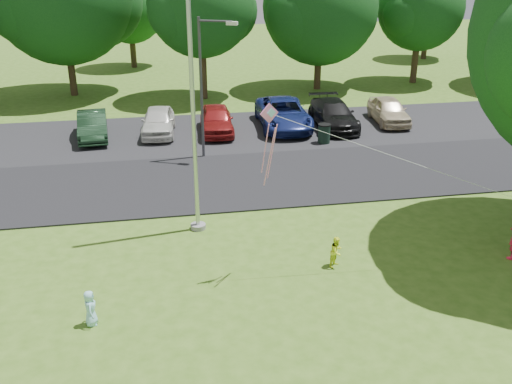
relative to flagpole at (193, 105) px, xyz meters
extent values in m
plane|color=#3B641A|center=(3.50, -5.00, -4.17)|extent=(120.00, 120.00, 0.00)
cube|color=black|center=(3.50, 4.00, -4.14)|extent=(60.00, 6.00, 0.06)
cube|color=black|center=(3.50, 10.50, -4.14)|extent=(42.00, 7.00, 0.06)
cylinder|color=#B7BABF|center=(0.00, 0.00, 0.83)|extent=(0.14, 0.14, 10.00)
cylinder|color=gray|center=(0.00, 0.00, -4.09)|extent=(0.50, 0.50, 0.16)
cylinder|color=#3F3F44|center=(0.85, 6.99, -1.16)|extent=(0.12, 0.12, 6.01)
cylinder|color=#3F3F44|center=(1.49, 6.71, 1.69)|extent=(1.32, 0.64, 0.08)
cube|color=silver|center=(2.13, 6.43, 1.62)|extent=(0.50, 0.38, 0.14)
cylinder|color=black|center=(6.64, 7.87, -3.71)|extent=(0.57, 0.57, 0.92)
cylinder|color=black|center=(6.64, 7.87, -3.22)|extent=(0.61, 0.61, 0.05)
cylinder|color=#332316|center=(-6.10, 20.24, -2.57)|extent=(0.44, 0.44, 3.19)
sphere|color=#0E3613|center=(-4.18, 21.09, 1.37)|extent=(5.53, 5.53, 5.53)
sphere|color=#0E3613|center=(-7.80, 19.17, 1.58)|extent=(5.10, 5.10, 5.10)
cylinder|color=#332316|center=(1.92, 17.90, -2.45)|extent=(0.44, 0.44, 3.43)
sphere|color=#0E3613|center=(1.92, 17.90, 1.45)|extent=(6.27, 6.27, 6.27)
sphere|color=#0E3613|center=(3.33, 18.53, 0.98)|extent=(4.07, 4.07, 4.07)
sphere|color=#0E3613|center=(0.66, 17.12, 1.14)|extent=(3.76, 3.76, 3.76)
cylinder|color=#332316|center=(9.53, 19.17, -2.84)|extent=(0.44, 0.44, 2.66)
sphere|color=#0E3613|center=(9.53, 19.17, 1.03)|extent=(7.27, 7.27, 7.27)
sphere|color=#0E3613|center=(11.16, 19.89, 0.49)|extent=(4.72, 4.72, 4.72)
sphere|color=#0E3613|center=(8.07, 18.26, 0.67)|extent=(4.36, 4.36, 4.36)
cylinder|color=#332316|center=(16.62, 19.89, -2.66)|extent=(0.44, 0.44, 3.02)
sphere|color=#0E3613|center=(16.62, 19.89, 0.84)|extent=(5.67, 5.67, 5.67)
sphere|color=#0E3613|center=(17.89, 20.46, 0.41)|extent=(3.68, 3.68, 3.68)
sphere|color=#0E3613|center=(15.48, 19.18, 0.55)|extent=(3.40, 3.40, 3.40)
cylinder|color=#332316|center=(-2.50, 29.00, -2.87)|extent=(0.44, 0.44, 2.60)
sphere|color=#0E3613|center=(-2.50, 29.00, 0.25)|extent=(5.20, 5.20, 5.20)
sphere|color=#0E3613|center=(-1.33, 29.52, -0.14)|extent=(3.38, 3.38, 3.38)
sphere|color=#0E3613|center=(-3.54, 28.35, -0.01)|extent=(3.12, 3.12, 3.12)
cylinder|color=#332316|center=(21.50, 28.50, -2.87)|extent=(0.44, 0.44, 2.60)
sphere|color=#0E3613|center=(21.50, 28.50, 0.25)|extent=(5.20, 5.20, 5.20)
sphere|color=#0E3613|center=(22.67, 29.02, -0.14)|extent=(3.38, 3.38, 3.38)
sphere|color=#0E3613|center=(20.46, 27.85, -0.01)|extent=(3.12, 3.12, 3.12)
imported|color=black|center=(-4.15, 10.55, -3.47)|extent=(1.64, 3.95, 1.27)
imported|color=silver|center=(-1.02, 10.66, -3.45)|extent=(1.86, 3.99, 1.32)
imported|color=maroon|center=(1.83, 10.39, -3.43)|extent=(1.85, 4.06, 1.35)
imported|color=navy|center=(5.30, 10.70, -3.38)|extent=(2.68, 5.34, 1.45)
imported|color=black|center=(7.83, 10.30, -3.44)|extent=(2.05, 4.69, 1.34)
imported|color=#C6B793|center=(10.96, 10.58, -3.44)|extent=(1.93, 4.01, 1.32)
imported|color=#ECFF28|center=(3.74, -3.12, -3.70)|extent=(0.57, 0.56, 0.93)
imported|color=#98DCE9|center=(-3.02, -4.76, -3.70)|extent=(0.32, 0.47, 0.94)
cube|color=pink|center=(1.73, -3.05, 0.49)|extent=(0.51, 0.18, 0.52)
cube|color=#8CC6E5|center=(1.78, -3.08, 0.51)|extent=(0.25, 0.10, 0.25)
cylinder|color=white|center=(5.41, -3.34, -0.91)|extent=(7.36, 0.59, 2.80)
cylinder|color=pink|center=(1.63, -3.05, -0.47)|extent=(0.18, 0.23, 1.40)
cylinder|color=pink|center=(1.83, -3.00, -0.58)|extent=(0.20, 0.37, 1.60)
cylinder|color=pink|center=(1.73, -3.13, -0.69)|extent=(0.22, 0.54, 1.78)
camera|label=1|loc=(-1.13, -16.93, 4.33)|focal=40.00mm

